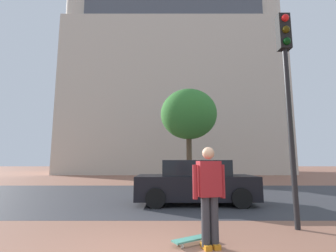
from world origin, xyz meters
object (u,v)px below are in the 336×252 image
traffic_light_pole (286,75)px  car_black (195,183)px  person_skater (209,191)px  skateboard (192,239)px

traffic_light_pole → car_black: bearing=119.5°
person_skater → traffic_light_pole: size_ratio=0.34×
person_skater → skateboard: 0.94m
person_skater → traffic_light_pole: traffic_light_pole is taller
traffic_light_pole → person_skater: bearing=-151.8°
person_skater → car_black: (0.24, 4.43, -0.24)m
person_skater → skateboard: (-0.28, 0.21, -0.88)m
car_black → traffic_light_pole: (1.87, -3.30, 2.79)m
traffic_light_pole → skateboard: bearing=-159.0°
car_black → skateboard: bearing=-97.1°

